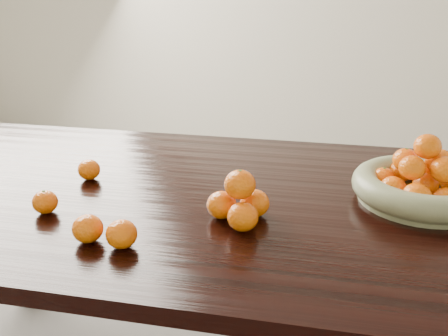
% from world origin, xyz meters
% --- Properties ---
extents(dining_table, '(2.00, 1.00, 0.75)m').
position_xyz_m(dining_table, '(0.00, 0.00, 0.66)').
color(dining_table, black).
rests_on(dining_table, ground).
extents(fruit_bowl, '(0.35, 0.35, 0.18)m').
position_xyz_m(fruit_bowl, '(0.50, 0.06, 0.79)').
color(fruit_bowl, gray).
rests_on(fruit_bowl, dining_table).
extents(orange_pyramid, '(0.15, 0.15, 0.13)m').
position_xyz_m(orange_pyramid, '(0.07, -0.15, 0.80)').
color(orange_pyramid, orange).
rests_on(orange_pyramid, dining_table).
extents(loose_orange_0, '(0.06, 0.06, 0.06)m').
position_xyz_m(loose_orange_0, '(-0.40, -0.20, 0.78)').
color(loose_orange_0, orange).
rests_on(loose_orange_0, dining_table).
extents(loose_orange_1, '(0.07, 0.07, 0.06)m').
position_xyz_m(loose_orange_1, '(-0.23, -0.31, 0.78)').
color(loose_orange_1, orange).
rests_on(loose_orange_1, dining_table).
extents(loose_orange_2, '(0.07, 0.07, 0.06)m').
position_xyz_m(loose_orange_2, '(-0.15, -0.32, 0.78)').
color(loose_orange_2, orange).
rests_on(loose_orange_2, dining_table).
extents(loose_orange_3, '(0.06, 0.06, 0.06)m').
position_xyz_m(loose_orange_3, '(-0.39, 0.02, 0.78)').
color(loose_orange_3, orange).
rests_on(loose_orange_3, dining_table).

